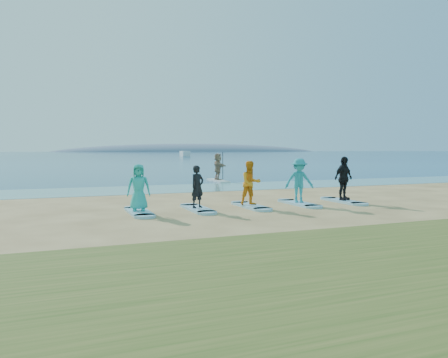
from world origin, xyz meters
name	(u,v)px	position (x,y,z in m)	size (l,w,h in m)	color
ground	(229,217)	(0.00, 0.00, 0.00)	(600.00, 600.00, 0.00)	tan
shallow_water	(157,189)	(0.00, 10.50, 0.01)	(600.00, 600.00, 0.00)	teal
ocean	(67,155)	(0.00, 160.00, 0.01)	(600.00, 600.00, 0.00)	navy
island_ridge	(195,152)	(95.00, 300.00, 0.00)	(220.00, 56.00, 18.00)	slate
paddleboard	(218,181)	(5.10, 14.48, 0.06)	(0.70, 3.00, 0.12)	silver
paddleboarder	(218,167)	(5.10, 14.48, 1.02)	(1.67, 0.53, 1.80)	tan
boat_offshore_b	(185,156)	(30.87, 109.86, 0.00)	(2.09, 6.11, 1.53)	silver
surfboard_0	(139,212)	(-2.63, 1.85, 0.04)	(0.70, 2.20, 0.09)	#8CC0D9
student_0	(139,187)	(-2.63, 1.85, 0.90)	(0.79, 0.52, 1.63)	teal
surfboard_1	(197,209)	(-0.49, 1.85, 0.04)	(0.70, 2.20, 0.09)	#8CC0D9
student_1	(197,187)	(-0.49, 1.85, 0.86)	(0.56, 0.37, 1.54)	black
surfboard_2	(251,206)	(1.65, 1.85, 0.04)	(0.70, 2.20, 0.09)	#8CC0D9
student_2	(251,183)	(1.65, 1.85, 0.93)	(0.82, 0.64, 1.68)	orange
surfboard_3	(299,203)	(3.79, 1.85, 0.04)	(0.70, 2.20, 0.09)	#8CC0D9
student_3	(299,180)	(3.79, 1.85, 0.97)	(1.14, 0.65, 1.76)	teal
surfboard_4	(343,201)	(5.93, 1.85, 0.04)	(0.70, 2.20, 0.09)	#8CC0D9
student_4	(344,178)	(5.93, 1.85, 1.00)	(1.07, 0.45, 1.83)	black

